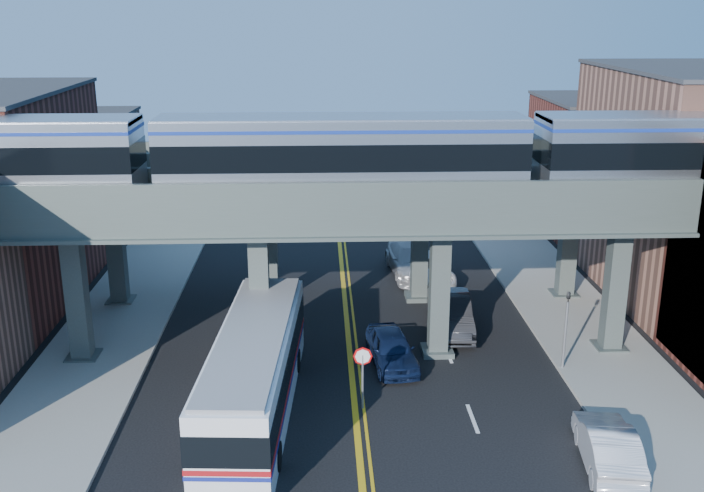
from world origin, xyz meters
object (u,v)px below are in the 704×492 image
at_px(traffic_signal, 566,321).
at_px(car_lane_c, 425,269).
at_px(car_lane_b, 450,313).
at_px(car_lane_d, 412,260).
at_px(transit_train, 342,153).
at_px(car_parked_curb, 608,446).
at_px(stop_sign, 363,368).
at_px(transit_bus, 255,373).
at_px(car_lane_a, 392,349).

relative_size(traffic_signal, car_lane_c, 0.73).
height_order(car_lane_b, car_lane_c, car_lane_b).
distance_m(car_lane_c, car_lane_d, 1.49).
height_order(transit_train, car_lane_d, transit_train).
height_order(transit_train, car_lane_c, transit_train).
xyz_separation_m(car_lane_c, car_parked_curb, (3.80, -19.07, -0.00)).
relative_size(transit_train, stop_sign, 18.19).
bearing_deg(car_lane_b, transit_bus, -135.64).
relative_size(transit_bus, car_lane_c, 2.28).
bearing_deg(car_lane_d, car_lane_b, -88.51).
bearing_deg(car_lane_c, transit_train, -125.11).
bearing_deg(car_lane_a, transit_bus, -152.34).
relative_size(transit_train, car_lane_d, 7.79).
bearing_deg(transit_bus, car_lane_a, -51.33).
distance_m(transit_train, car_lane_c, 13.82).
distance_m(stop_sign, transit_bus, 4.19).
bearing_deg(car_parked_curb, traffic_signal, -87.77).
relative_size(stop_sign, car_lane_c, 0.47).
xyz_separation_m(traffic_signal, car_lane_a, (-7.40, 0.89, -1.53)).
distance_m(transit_bus, car_parked_curb, 13.15).
xyz_separation_m(transit_train, car_lane_b, (5.33, 2.61, -8.39)).
bearing_deg(stop_sign, transit_bus, -178.74).
bearing_deg(stop_sign, car_lane_b, 58.31).
distance_m(transit_bus, car_lane_c, 17.09).
distance_m(transit_bus, car_lane_a, 7.00).
bearing_deg(traffic_signal, stop_sign, -161.37).
relative_size(traffic_signal, car_parked_curb, 0.87).
bearing_deg(car_lane_c, traffic_signal, -76.50).
xyz_separation_m(transit_bus, car_lane_a, (5.69, 3.98, -0.89)).
distance_m(traffic_signal, car_lane_a, 7.61).
relative_size(transit_train, car_parked_curb, 10.13).
bearing_deg(transit_train, car_lane_a, -27.49).
bearing_deg(traffic_signal, car_lane_d, 111.49).
bearing_deg(transit_train, stop_sign, -82.79).
relative_size(car_lane_a, car_parked_curb, 0.96).
relative_size(traffic_signal, transit_bus, 0.32).
bearing_deg(car_lane_d, car_lane_c, -70.15).
height_order(traffic_signal, transit_bus, traffic_signal).
xyz_separation_m(transit_bus, car_lane_b, (8.89, 7.70, -0.77)).
distance_m(car_lane_b, car_lane_c, 7.06).
distance_m(stop_sign, traffic_signal, 9.41).
bearing_deg(traffic_signal, car_parked_curb, -95.40).
bearing_deg(car_parked_curb, car_lane_a, -43.44).
bearing_deg(stop_sign, traffic_signal, 18.63).
distance_m(transit_train, car_parked_curb, 15.46).
distance_m(transit_bus, car_lane_d, 17.99).
bearing_deg(car_lane_b, car_parked_curb, -70.32).
relative_size(transit_bus, car_lane_d, 2.08).
relative_size(transit_bus, car_parked_curb, 2.70).
height_order(traffic_signal, car_lane_d, traffic_signal).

